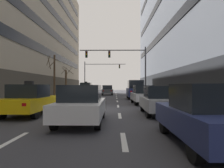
% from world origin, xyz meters
% --- Properties ---
extents(ground_plane, '(120.00, 120.00, 0.00)m').
position_xyz_m(ground_plane, '(0.00, 0.00, 0.00)').
color(ground_plane, '#38383D').
extents(sidewalk_left, '(3.25, 80.00, 0.14)m').
position_xyz_m(sidewalk_left, '(-6.51, 0.00, 0.07)').
color(sidewalk_left, gray).
rests_on(sidewalk_left, ground).
extents(sidewalk_right, '(3.25, 80.00, 0.14)m').
position_xyz_m(sidewalk_right, '(6.51, 0.00, 0.07)').
color(sidewalk_right, gray).
rests_on(sidewalk_right, ground).
extents(lane_stripe_l1_s2, '(0.16, 2.00, 0.01)m').
position_xyz_m(lane_stripe_l1_s2, '(-1.63, -8.00, 0.00)').
color(lane_stripe_l1_s2, silver).
rests_on(lane_stripe_l1_s2, ground).
extents(lane_stripe_l1_s3, '(0.16, 2.00, 0.01)m').
position_xyz_m(lane_stripe_l1_s3, '(-1.63, -3.00, 0.00)').
color(lane_stripe_l1_s3, silver).
rests_on(lane_stripe_l1_s3, ground).
extents(lane_stripe_l1_s4, '(0.16, 2.00, 0.01)m').
position_xyz_m(lane_stripe_l1_s4, '(-1.63, 2.00, 0.00)').
color(lane_stripe_l1_s4, silver).
rests_on(lane_stripe_l1_s4, ground).
extents(lane_stripe_l1_s5, '(0.16, 2.00, 0.01)m').
position_xyz_m(lane_stripe_l1_s5, '(-1.63, 7.00, 0.00)').
color(lane_stripe_l1_s5, silver).
rests_on(lane_stripe_l1_s5, ground).
extents(lane_stripe_l1_s6, '(0.16, 2.00, 0.01)m').
position_xyz_m(lane_stripe_l1_s6, '(-1.63, 12.00, 0.00)').
color(lane_stripe_l1_s6, silver).
rests_on(lane_stripe_l1_s6, ground).
extents(lane_stripe_l1_s7, '(0.16, 2.00, 0.01)m').
position_xyz_m(lane_stripe_l1_s7, '(-1.63, 17.00, 0.00)').
color(lane_stripe_l1_s7, silver).
rests_on(lane_stripe_l1_s7, ground).
extents(lane_stripe_l1_s8, '(0.16, 2.00, 0.01)m').
position_xyz_m(lane_stripe_l1_s8, '(-1.63, 22.00, 0.00)').
color(lane_stripe_l1_s8, silver).
rests_on(lane_stripe_l1_s8, ground).
extents(lane_stripe_l1_s9, '(0.16, 2.00, 0.01)m').
position_xyz_m(lane_stripe_l1_s9, '(-1.63, 27.00, 0.00)').
color(lane_stripe_l1_s9, silver).
rests_on(lane_stripe_l1_s9, ground).
extents(lane_stripe_l1_s10, '(0.16, 2.00, 0.01)m').
position_xyz_m(lane_stripe_l1_s10, '(-1.63, 32.00, 0.00)').
color(lane_stripe_l1_s10, silver).
rests_on(lane_stripe_l1_s10, ground).
extents(lane_stripe_l2_s2, '(0.16, 2.00, 0.01)m').
position_xyz_m(lane_stripe_l2_s2, '(1.63, -8.00, 0.00)').
color(lane_stripe_l2_s2, silver).
rests_on(lane_stripe_l2_s2, ground).
extents(lane_stripe_l2_s3, '(0.16, 2.00, 0.01)m').
position_xyz_m(lane_stripe_l2_s3, '(1.63, -3.00, 0.00)').
color(lane_stripe_l2_s3, silver).
rests_on(lane_stripe_l2_s3, ground).
extents(lane_stripe_l2_s4, '(0.16, 2.00, 0.01)m').
position_xyz_m(lane_stripe_l2_s4, '(1.63, 2.00, 0.00)').
color(lane_stripe_l2_s4, silver).
rests_on(lane_stripe_l2_s4, ground).
extents(lane_stripe_l2_s5, '(0.16, 2.00, 0.01)m').
position_xyz_m(lane_stripe_l2_s5, '(1.63, 7.00, 0.00)').
color(lane_stripe_l2_s5, silver).
rests_on(lane_stripe_l2_s5, ground).
extents(lane_stripe_l2_s6, '(0.16, 2.00, 0.01)m').
position_xyz_m(lane_stripe_l2_s6, '(1.63, 12.00, 0.00)').
color(lane_stripe_l2_s6, silver).
rests_on(lane_stripe_l2_s6, ground).
extents(lane_stripe_l2_s7, '(0.16, 2.00, 0.01)m').
position_xyz_m(lane_stripe_l2_s7, '(1.63, 17.00, 0.00)').
color(lane_stripe_l2_s7, silver).
rests_on(lane_stripe_l2_s7, ground).
extents(lane_stripe_l2_s8, '(0.16, 2.00, 0.01)m').
position_xyz_m(lane_stripe_l2_s8, '(1.63, 22.00, 0.00)').
color(lane_stripe_l2_s8, silver).
rests_on(lane_stripe_l2_s8, ground).
extents(lane_stripe_l2_s9, '(0.16, 2.00, 0.01)m').
position_xyz_m(lane_stripe_l2_s9, '(1.63, 27.00, 0.00)').
color(lane_stripe_l2_s9, silver).
rests_on(lane_stripe_l2_s9, ground).
extents(lane_stripe_l2_s10, '(0.16, 2.00, 0.01)m').
position_xyz_m(lane_stripe_l2_s10, '(1.63, 32.00, 0.00)').
color(lane_stripe_l2_s10, silver).
rests_on(lane_stripe_l2_s10, ground).
extents(car_driving_0, '(2.04, 4.51, 1.66)m').
position_xyz_m(car_driving_0, '(0.09, 21.05, 0.82)').
color(car_driving_0, black).
rests_on(car_driving_0, ground).
extents(taxi_driving_1, '(1.90, 4.32, 1.78)m').
position_xyz_m(taxi_driving_1, '(-3.28, 27.41, 0.79)').
color(taxi_driving_1, black).
rests_on(taxi_driving_1, ground).
extents(taxi_driving_2, '(1.83, 4.30, 2.25)m').
position_xyz_m(taxi_driving_2, '(-3.34, 19.43, 1.03)').
color(taxi_driving_2, black).
rests_on(taxi_driving_2, ground).
extents(taxi_driving_3, '(1.91, 4.46, 1.85)m').
position_xyz_m(taxi_driving_3, '(-3.22, -2.89, 0.82)').
color(taxi_driving_3, black).
rests_on(taxi_driving_3, ground).
extents(car_driving_4, '(1.82, 4.34, 1.63)m').
position_xyz_m(car_driving_4, '(-0.04, -5.28, 0.80)').
color(car_driving_4, black).
rests_on(car_driving_4, ground).
extents(car_parked_0, '(1.84, 4.40, 1.65)m').
position_xyz_m(car_parked_0, '(3.84, -8.39, 0.81)').
color(car_parked_0, black).
rests_on(car_parked_0, ground).
extents(car_parked_1, '(1.82, 4.24, 1.58)m').
position_xyz_m(car_parked_1, '(3.84, -2.55, 0.78)').
color(car_parked_1, black).
rests_on(car_parked_1, ground).
extents(car_parked_2, '(1.92, 4.36, 1.62)m').
position_xyz_m(car_parked_2, '(3.84, 3.91, 0.80)').
color(car_parked_2, black).
rests_on(car_parked_2, ground).
extents(car_parked_3, '(1.94, 4.61, 2.23)m').
position_xyz_m(car_parked_3, '(3.84, 10.63, 1.11)').
color(car_parked_3, black).
rests_on(car_parked_3, ground).
extents(traffic_signal_0, '(8.47, 0.35, 6.39)m').
position_xyz_m(traffic_signal_0, '(2.37, 12.14, 4.74)').
color(traffic_signal_0, '#4C4C51').
rests_on(traffic_signal_0, sidewalk_right).
extents(traffic_signal_1, '(9.17, 0.35, 6.81)m').
position_xyz_m(traffic_signal_1, '(-2.58, 31.48, 4.81)').
color(traffic_signal_1, '#4C4C51').
rests_on(traffic_signal_1, sidewalk_left).
extents(street_tree_0, '(1.07, 1.74, 5.37)m').
position_xyz_m(street_tree_0, '(-6.24, 11.59, 2.96)').
color(street_tree_0, '#4C3823').
rests_on(street_tree_0, sidewalk_left).
extents(street_tree_1, '(1.93, 2.10, 4.38)m').
position_xyz_m(street_tree_1, '(-6.18, 17.65, 2.23)').
color(street_tree_1, '#4C3823').
rests_on(street_tree_1, sidewalk_left).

